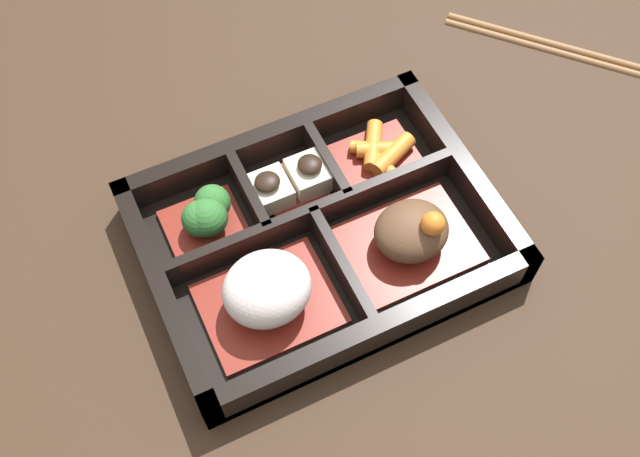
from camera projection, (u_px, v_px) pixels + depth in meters
ground_plane at (320, 244)px, 0.61m from camera, size 3.00×3.00×0.00m
bento_base at (320, 241)px, 0.60m from camera, size 0.27×0.21×0.01m
bento_rim at (318, 229)px, 0.59m from camera, size 0.27×0.21×0.04m
bowl_stew at (411, 234)px, 0.58m from camera, size 0.10×0.08×0.05m
bowl_rice at (267, 292)px, 0.55m from camera, size 0.10×0.08×0.05m
bowl_carrots at (379, 153)px, 0.63m from camera, size 0.07×0.06×0.02m
bowl_tofu at (289, 183)px, 0.61m from camera, size 0.07×0.05×0.03m
bowl_greens at (206, 216)px, 0.59m from camera, size 0.06×0.05×0.04m
chopsticks at (551, 44)px, 0.71m from camera, size 0.15×0.16×0.01m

